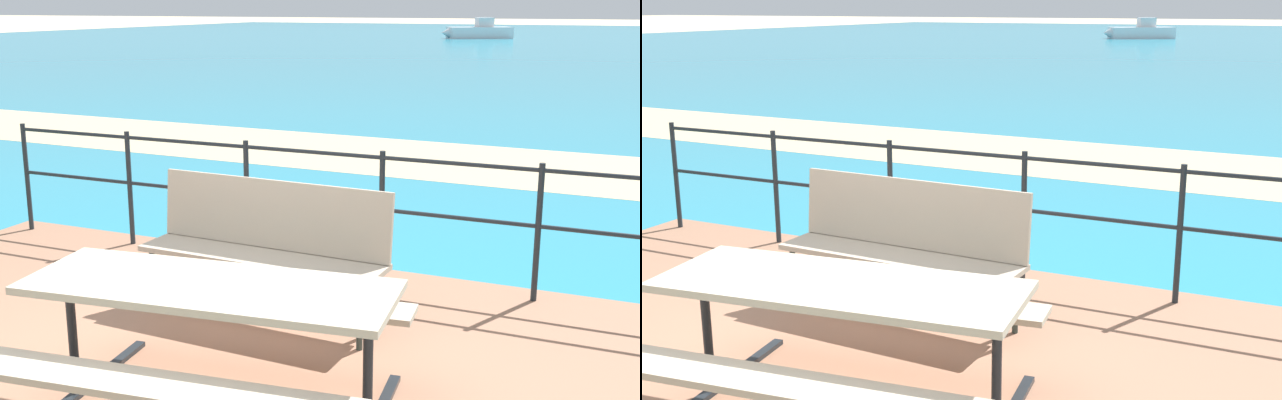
{
  "view_description": "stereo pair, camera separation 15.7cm",
  "coord_description": "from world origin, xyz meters",
  "views": [
    {
      "loc": [
        2.51,
        -3.24,
        2.16
      ],
      "look_at": [
        0.15,
        2.17,
        0.7
      ],
      "focal_mm": 44.48,
      "sensor_mm": 36.0,
      "label": 1
    },
    {
      "loc": [
        2.65,
        -3.17,
        2.16
      ],
      "look_at": [
        0.15,
        2.17,
        0.7
      ],
      "focal_mm": 44.48,
      "sensor_mm": 36.0,
      "label": 2
    }
  ],
  "objects": [
    {
      "name": "patio_paving",
      "position": [
        0.0,
        0.0,
        0.03
      ],
      "size": [
        6.4,
        5.2,
        0.06
      ],
      "primitive_type": "cube",
      "color": "#996B51",
      "rests_on": "ground"
    },
    {
      "name": "park_bench",
      "position": [
        0.13,
        1.33,
        0.62
      ],
      "size": [
        1.75,
        0.48,
        0.94
      ],
      "rotation": [
        0.0,
        0.0,
        -0.04
      ],
      "color": "tan",
      "rests_on": "patio_paving"
    },
    {
      "name": "beach_strip",
      "position": [
        0.0,
        7.57,
        0.01
      ],
      "size": [
        54.06,
        4.41,
        0.01
      ],
      "primitive_type": "cube",
      "rotation": [
        0.0,
        0.0,
        -0.03
      ],
      "color": "tan",
      "rests_on": "ground"
    },
    {
      "name": "railing_fence",
      "position": [
        0.0,
        2.36,
        0.7
      ],
      "size": [
        5.94,
        0.04,
        1.02
      ],
      "color": "#1E2328",
      "rests_on": "patio_paving"
    },
    {
      "name": "sea_water",
      "position": [
        0.0,
        40.0,
        0.01
      ],
      "size": [
        90.0,
        90.0,
        0.01
      ],
      "primitive_type": "cube",
      "color": "teal",
      "rests_on": "ground"
    },
    {
      "name": "boat_near",
      "position": [
        -8.91,
        48.57,
        0.44
      ],
      "size": [
        4.41,
        3.36,
        1.32
      ],
      "rotation": [
        0.0,
        0.0,
        3.7
      ],
      "color": "silver",
      "rests_on": "sea_water"
    },
    {
      "name": "picnic_table",
      "position": [
        0.51,
        -0.04,
        0.64
      ],
      "size": [
        2.03,
        1.62,
        0.75
      ],
      "rotation": [
        0.0,
        0.0,
        0.12
      ],
      "color": "#BCAD93",
      "rests_on": "patio_paving"
    }
  ]
}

